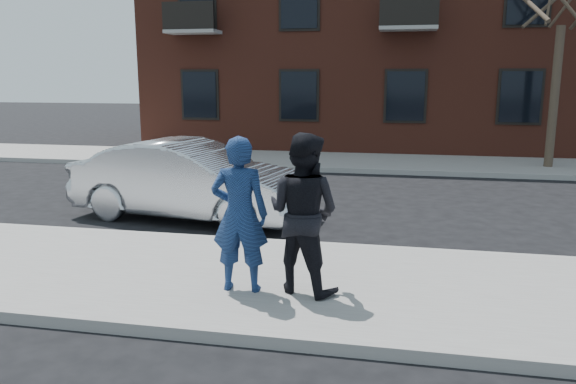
# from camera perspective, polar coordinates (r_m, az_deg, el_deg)

# --- Properties ---
(ground) EXTENTS (100.00, 100.00, 0.00)m
(ground) POSITION_cam_1_polar(r_m,az_deg,el_deg) (7.93, 10.62, -9.80)
(ground) COLOR black
(ground) RESTS_ON ground
(near_sidewalk) EXTENTS (50.00, 3.50, 0.15)m
(near_sidewalk) POSITION_cam_1_polar(r_m,az_deg,el_deg) (7.67, 10.61, -9.95)
(near_sidewalk) COLOR gray
(near_sidewalk) RESTS_ON ground
(near_curb) EXTENTS (50.00, 0.10, 0.15)m
(near_curb) POSITION_cam_1_polar(r_m,az_deg,el_deg) (9.37, 10.82, -5.94)
(near_curb) COLOR #999691
(near_curb) RESTS_ON ground
(far_sidewalk) EXTENTS (50.00, 3.50, 0.15)m
(far_sidewalk) POSITION_cam_1_polar(r_m,az_deg,el_deg) (18.85, 11.28, 2.88)
(far_sidewalk) COLOR gray
(far_sidewalk) RESTS_ON ground
(far_curb) EXTENTS (50.00, 0.10, 0.15)m
(far_curb) POSITION_cam_1_polar(r_m,az_deg,el_deg) (17.07, 11.23, 1.99)
(far_curb) COLOR #999691
(far_curb) RESTS_ON ground
(silver_sedan) EXTENTS (5.07, 2.42, 1.61)m
(silver_sedan) POSITION_cam_1_polar(r_m,az_deg,el_deg) (11.57, -9.91, 1.17)
(silver_sedan) COLOR #B7BABF
(silver_sedan) RESTS_ON ground
(man_hoodie) EXTENTS (0.77, 0.55, 2.01)m
(man_hoodie) POSITION_cam_1_polar(r_m,az_deg,el_deg) (7.15, -4.94, -2.29)
(man_hoodie) COLOR navy
(man_hoodie) RESTS_ON near_sidewalk
(man_peacoat) EXTENTS (1.20, 1.07, 2.05)m
(man_peacoat) POSITION_cam_1_polar(r_m,az_deg,el_deg) (7.11, 1.56, -2.16)
(man_peacoat) COLOR black
(man_peacoat) RESTS_ON near_sidewalk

